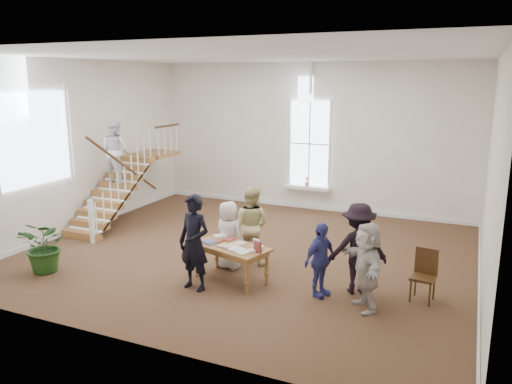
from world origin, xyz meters
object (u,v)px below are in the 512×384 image
at_px(person_yellow, 251,225).
at_px(police_officer, 194,243).
at_px(elderly_woman, 229,235).
at_px(woman_cluster_b, 358,248).
at_px(floor_plant, 46,246).
at_px(woman_cluster_c, 367,266).
at_px(side_chair, 425,272).
at_px(woman_cluster_a, 320,260).
at_px(library_table, 231,249).

bearing_deg(person_yellow, police_officer, 77.73).
distance_m(elderly_woman, woman_cluster_b, 2.81).
xyz_separation_m(woman_cluster_b, floor_plant, (-6.21, -1.62, -0.30)).
bearing_deg(person_yellow, floor_plant, 32.06).
relative_size(elderly_woman, person_yellow, 0.85).
distance_m(woman_cluster_c, side_chair, 1.25).
relative_size(elderly_woman, woman_cluster_b, 0.84).
bearing_deg(police_officer, person_yellow, 86.48).
relative_size(woman_cluster_a, woman_cluster_b, 0.81).
xyz_separation_m(woman_cluster_a, woman_cluster_b, (0.60, 0.45, 0.16)).
bearing_deg(woman_cluster_a, person_yellow, 81.85).
xyz_separation_m(library_table, woman_cluster_b, (2.45, 0.46, 0.22)).
distance_m(woman_cluster_b, side_chair, 1.26).
distance_m(police_officer, woman_cluster_b, 3.11).
relative_size(library_table, woman_cluster_c, 1.09).
relative_size(police_officer, elderly_woman, 1.27).
bearing_deg(floor_plant, person_yellow, 31.46).
xyz_separation_m(elderly_woman, woman_cluster_b, (2.80, -0.14, 0.14)).
bearing_deg(floor_plant, woman_cluster_b, 14.67).
relative_size(police_officer, woman_cluster_c, 1.17).
bearing_deg(elderly_woman, woman_cluster_a, 176.52).
relative_size(woman_cluster_a, side_chair, 1.47).
height_order(woman_cluster_a, woman_cluster_b, woman_cluster_b).
height_order(woman_cluster_c, floor_plant, woman_cluster_c).
height_order(police_officer, woman_cluster_b, police_officer).
xyz_separation_m(person_yellow, woman_cluster_a, (1.90, -1.09, -0.15)).
xyz_separation_m(library_table, floor_plant, (-3.76, -1.16, -0.09)).
height_order(woman_cluster_a, woman_cluster_c, woman_cluster_c).
relative_size(elderly_woman, floor_plant, 1.29).
relative_size(police_officer, woman_cluster_a, 1.31).
bearing_deg(person_yellow, side_chair, 173.46).
distance_m(police_officer, person_yellow, 1.80).
bearing_deg(woman_cluster_c, police_officer, -113.41).
height_order(person_yellow, floor_plant, person_yellow).
bearing_deg(library_table, elderly_woman, 137.02).
height_order(woman_cluster_c, side_chair, woman_cluster_c).
bearing_deg(elderly_woman, woman_cluster_b, -171.35).
bearing_deg(elderly_woman, side_chair, -167.98).
bearing_deg(elderly_woman, person_yellow, -109.45).
xyz_separation_m(police_officer, person_yellow, (0.40, 1.75, -0.07)).
bearing_deg(floor_plant, woman_cluster_c, 8.52).
distance_m(woman_cluster_a, floor_plant, 5.73).
bearing_deg(person_yellow, woman_cluster_b, 166.26).
distance_m(woman_cluster_b, floor_plant, 6.42).
height_order(library_table, elderly_woman, elderly_woman).
bearing_deg(woman_cluster_b, floor_plant, -10.92).
relative_size(woman_cluster_b, woman_cluster_c, 1.10).
height_order(elderly_woman, woman_cluster_c, woman_cluster_c).
relative_size(police_officer, person_yellow, 1.08).
bearing_deg(elderly_woman, woman_cluster_c, 177.23).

